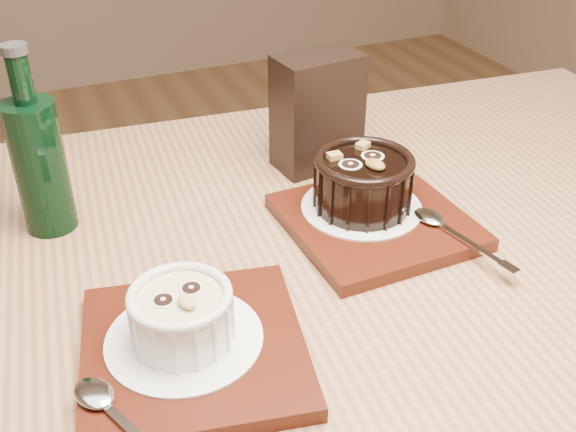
% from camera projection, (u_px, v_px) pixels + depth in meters
% --- Properties ---
extents(table, '(1.26, 0.90, 0.75)m').
position_uv_depth(table, '(306.00, 347.00, 0.70)').
color(table, brown).
rests_on(table, ground).
extents(tray_left, '(0.21, 0.21, 0.01)m').
position_uv_depth(tray_left, '(194.00, 350.00, 0.55)').
color(tray_left, '#49170C').
rests_on(tray_left, table).
extents(doily_left, '(0.13, 0.13, 0.00)m').
position_uv_depth(doily_left, '(184.00, 338.00, 0.55)').
color(doily_left, white).
rests_on(doily_left, tray_left).
extents(ramekin_white, '(0.08, 0.08, 0.05)m').
position_uv_depth(ramekin_white, '(182.00, 313.00, 0.54)').
color(ramekin_white, white).
rests_on(ramekin_white, doily_left).
extents(spoon_left, '(0.08, 0.13, 0.01)m').
position_uv_depth(spoon_left, '(121.00, 419.00, 0.48)').
color(spoon_left, silver).
rests_on(spoon_left, tray_left).
extents(tray_right, '(0.18, 0.18, 0.01)m').
position_uv_depth(tray_right, '(375.00, 222.00, 0.72)').
color(tray_right, '#49170C').
rests_on(tray_right, table).
extents(doily_right, '(0.13, 0.13, 0.00)m').
position_uv_depth(doily_right, '(361.00, 207.00, 0.73)').
color(doily_right, white).
rests_on(doily_right, tray_right).
extents(ramekin_dark, '(0.11, 0.11, 0.06)m').
position_uv_depth(ramekin_dark, '(363.00, 180.00, 0.71)').
color(ramekin_dark, black).
rests_on(ramekin_dark, doily_right).
extents(spoon_right, '(0.05, 0.14, 0.01)m').
position_uv_depth(spoon_right, '(454.00, 232.00, 0.68)').
color(spoon_right, silver).
rests_on(spoon_right, tray_right).
extents(condiment_stand, '(0.11, 0.07, 0.14)m').
position_uv_depth(condiment_stand, '(317.00, 112.00, 0.80)').
color(condiment_stand, black).
rests_on(condiment_stand, table).
extents(green_bottle, '(0.05, 0.05, 0.20)m').
position_uv_depth(green_bottle, '(39.00, 162.00, 0.68)').
color(green_bottle, black).
rests_on(green_bottle, table).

